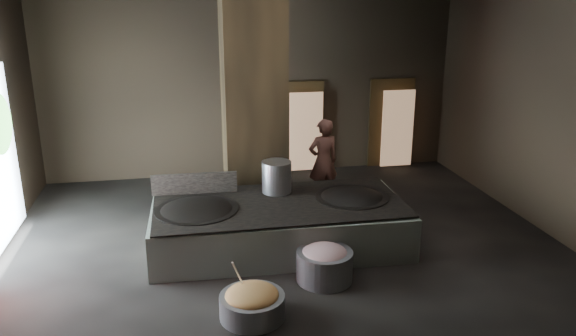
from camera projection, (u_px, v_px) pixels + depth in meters
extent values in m
cube|color=black|center=(286.00, 250.00, 10.11)|extent=(10.00, 9.00, 0.10)
cube|color=black|center=(252.00, 84.00, 13.67)|extent=(10.00, 0.10, 4.50)
cube|color=black|center=(376.00, 238.00, 5.15)|extent=(10.00, 0.10, 4.50)
cube|color=black|center=(555.00, 114.00, 10.31)|extent=(0.10, 9.00, 4.50)
cube|color=black|center=(254.00, 105.00, 11.14)|extent=(1.20, 1.20, 4.50)
cube|color=#A7B9A6|center=(279.00, 226.00, 10.06)|extent=(4.53, 2.26, 0.78)
cube|color=black|center=(279.00, 204.00, 9.93)|extent=(4.38, 2.10, 0.03)
ellipsoid|color=black|center=(197.00, 214.00, 9.65)|extent=(1.41, 1.41, 0.39)
cylinder|color=black|center=(197.00, 210.00, 9.63)|extent=(1.44, 1.44, 0.05)
ellipsoid|color=black|center=(351.00, 201.00, 10.24)|extent=(1.31, 1.31, 0.37)
cylinder|color=black|center=(352.00, 197.00, 10.22)|extent=(1.34, 1.34, 0.05)
cylinder|color=#B8B9C0|center=(277.00, 177.00, 10.36)|extent=(0.54, 0.54, 0.58)
cube|color=black|center=(194.00, 183.00, 10.31)|extent=(1.56, 0.10, 0.39)
imported|color=#8C5447|center=(323.00, 161.00, 11.99)|extent=(0.75, 0.55, 1.86)
cylinder|color=slate|center=(252.00, 306.00, 7.90)|extent=(1.13, 1.13, 0.34)
ellipsoid|color=#A1A14E|center=(252.00, 295.00, 7.85)|extent=(0.76, 0.76, 0.23)
cylinder|color=#B8B9C0|center=(240.00, 278.00, 7.90)|extent=(0.25, 0.30, 0.66)
cylinder|color=slate|center=(324.00, 266.00, 8.90)|extent=(0.90, 0.90, 0.49)
ellipsoid|color=#AA666C|center=(325.00, 254.00, 8.84)|extent=(0.74, 0.74, 0.28)
cube|color=black|center=(300.00, 128.00, 14.14)|extent=(1.18, 0.08, 2.38)
cube|color=#8C6647|center=(306.00, 132.00, 14.00)|extent=(0.84, 0.04, 1.98)
cube|color=black|center=(391.00, 124.00, 14.57)|extent=(1.18, 0.08, 2.38)
cube|color=#8C6647|center=(397.00, 129.00, 14.33)|extent=(0.83, 0.04, 1.97)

